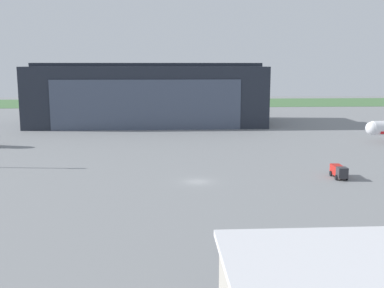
% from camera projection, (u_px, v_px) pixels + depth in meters
% --- Properties ---
extents(ground_plane, '(440.00, 440.00, 0.00)m').
position_uv_depth(ground_plane, '(197.00, 182.00, 81.32)').
color(ground_plane, slate).
extents(grass_field_strip, '(440.00, 56.00, 0.08)m').
position_uv_depth(grass_field_strip, '(175.00, 103.00, 249.56)').
color(grass_field_strip, '#446C3E').
rests_on(grass_field_strip, ground_plane).
extents(maintenance_hangar, '(78.06, 33.80, 20.88)m').
position_uv_depth(maintenance_hangar, '(148.00, 95.00, 160.46)').
color(maintenance_hangar, '#232833').
rests_on(maintenance_hangar, ground_plane).
extents(fuel_bowser, '(2.27, 5.22, 2.34)m').
position_uv_depth(fuel_bowser, '(339.00, 171.00, 83.69)').
color(fuel_bowser, '#2D2D33').
rests_on(fuel_bowser, ground_plane).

